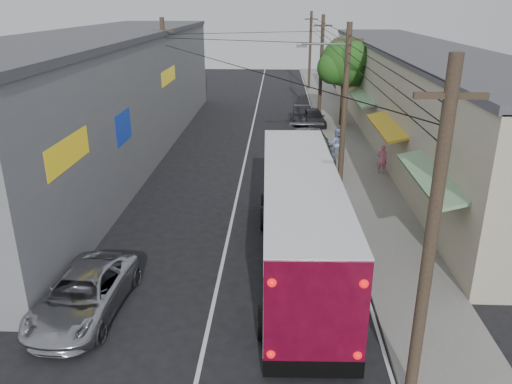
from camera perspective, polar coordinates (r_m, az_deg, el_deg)
ground at (r=14.74m, az=-5.72°, el=-16.17°), size 120.00×120.00×0.00m
sidewalk at (r=33.14m, az=10.44°, el=5.15°), size 3.00×80.00×0.12m
building_right at (r=35.28m, az=17.72°, el=10.62°), size 7.09×40.00×6.25m
building_left at (r=31.83m, az=-16.90°, el=10.60°), size 7.20×36.00×7.25m
utility_poles at (r=32.32m, az=4.77°, el=12.41°), size 11.80×45.28×8.00m
street_tree at (r=38.19m, az=10.30°, el=14.29°), size 4.40×4.00×6.60m
coach_bus at (r=17.52m, az=5.01°, el=-2.94°), size 3.02×12.15×3.48m
jeepney at (r=16.11m, az=-19.06°, el=-10.99°), size 2.46×4.87×1.32m
parked_suv at (r=29.25m, az=6.15°, el=5.00°), size 2.64×6.29×1.81m
parked_car_mid at (r=38.60m, az=6.54°, el=8.50°), size 2.02×4.04×1.32m
parked_car_far at (r=39.53m, az=5.28°, el=8.81°), size 1.40×3.90×1.28m
pedestrian_near at (r=27.93m, az=14.19°, el=3.70°), size 0.60×0.42×1.57m
pedestrian_far at (r=30.12m, az=9.13°, el=5.51°), size 0.87×0.69×1.76m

